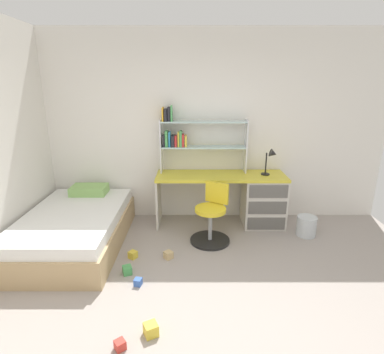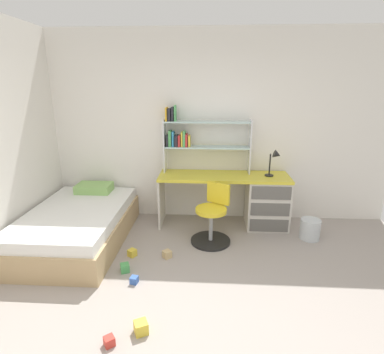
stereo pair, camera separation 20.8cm
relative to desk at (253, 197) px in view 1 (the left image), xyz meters
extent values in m
cube|color=#9E938C|center=(-0.77, -2.11, -0.42)|extent=(5.43, 5.82, 0.02)
cube|color=white|center=(-0.77, 0.33, 0.95)|extent=(5.43, 0.06, 2.73)
cube|color=gold|center=(-0.47, 0.00, 0.32)|extent=(1.83, 0.55, 0.04)
cube|color=beige|center=(0.15, 0.00, -0.06)|extent=(0.58, 0.52, 0.71)
cube|color=beige|center=(-1.37, 0.00, -0.06)|extent=(0.03, 0.50, 0.71)
cube|color=#5E5B57|center=(0.15, -0.26, -0.29)|extent=(0.52, 0.01, 0.18)
cube|color=#5E5B57|center=(0.15, -0.26, -0.06)|extent=(0.52, 0.01, 0.18)
cube|color=#5E5B57|center=(0.15, -0.26, 0.18)|extent=(0.52, 0.01, 0.18)
cube|color=silver|center=(-1.33, 0.16, 0.72)|extent=(0.02, 0.22, 0.76)
cube|color=silver|center=(-0.11, 0.16, 0.72)|extent=(0.02, 0.22, 0.76)
cube|color=silver|center=(-0.72, 0.16, 0.71)|extent=(1.20, 0.22, 0.02)
cube|color=silver|center=(-0.72, 0.16, 1.07)|extent=(1.20, 0.22, 0.02)
cube|color=#26262D|center=(-1.28, 0.16, 0.80)|extent=(0.03, 0.14, 0.16)
cube|color=#4CA559|center=(-1.25, 0.16, 0.83)|extent=(0.04, 0.16, 0.22)
cube|color=#338CBF|center=(-1.20, 0.16, 0.82)|extent=(0.03, 0.15, 0.21)
cube|color=#26262D|center=(-1.16, 0.16, 0.80)|extent=(0.04, 0.18, 0.15)
cube|color=red|center=(-1.11, 0.16, 0.80)|extent=(0.03, 0.15, 0.16)
cube|color=yellow|center=(-1.08, 0.16, 0.82)|extent=(0.02, 0.14, 0.21)
cube|color=#4CA559|center=(-1.04, 0.16, 0.83)|extent=(0.03, 0.15, 0.22)
cube|color=red|center=(-1.01, 0.16, 0.81)|extent=(0.03, 0.15, 0.17)
cube|color=yellow|center=(-0.97, 0.16, 0.80)|extent=(0.03, 0.14, 0.16)
cube|color=gold|center=(-1.29, 0.16, 1.17)|extent=(0.02, 0.19, 0.19)
cube|color=#26262D|center=(-1.25, 0.16, 1.16)|extent=(0.04, 0.17, 0.17)
cube|color=#26262D|center=(-1.21, 0.16, 1.17)|extent=(0.03, 0.13, 0.19)
cube|color=#4CA559|center=(-1.17, 0.16, 1.19)|extent=(0.02, 0.15, 0.22)
cylinder|color=black|center=(0.16, 0.01, 0.35)|extent=(0.12, 0.12, 0.02)
cylinder|color=black|center=(0.16, 0.01, 0.51)|extent=(0.02, 0.02, 0.30)
cone|color=black|center=(0.24, -0.04, 0.66)|extent=(0.12, 0.11, 0.13)
cylinder|color=black|center=(-0.65, -0.55, -0.40)|extent=(0.52, 0.52, 0.03)
cylinder|color=#A5A8AD|center=(-0.65, -0.55, -0.20)|extent=(0.05, 0.05, 0.43)
cylinder|color=yellow|center=(-0.65, -0.55, 0.04)|extent=(0.40, 0.40, 0.05)
cube|color=yellow|center=(-0.56, -0.39, 0.21)|extent=(0.30, 0.20, 0.28)
cube|color=tan|center=(-2.37, -0.64, -0.25)|extent=(1.18, 1.85, 0.32)
cube|color=white|center=(-2.37, -0.64, -0.03)|extent=(1.12, 1.79, 0.14)
cube|color=#8CBF66|center=(-2.37, 0.03, 0.10)|extent=(0.50, 0.32, 0.12)
cylinder|color=silver|center=(0.67, -0.37, -0.28)|extent=(0.26, 0.26, 0.27)
cube|color=#479E51|center=(-1.59, -1.27, -0.37)|extent=(0.12, 0.12, 0.09)
cube|color=#3860B7|center=(-1.44, -1.47, -0.38)|extent=(0.09, 0.09, 0.07)
cube|color=red|center=(-1.45, -2.26, -0.37)|extent=(0.11, 0.11, 0.08)
cube|color=gold|center=(-1.59, -0.95, -0.37)|extent=(0.12, 0.12, 0.09)
cube|color=tan|center=(-1.17, -0.96, -0.37)|extent=(0.13, 0.13, 0.09)
cube|color=gold|center=(-1.22, -2.12, -0.36)|extent=(0.14, 0.14, 0.11)
camera|label=1|loc=(-0.88, -4.17, 1.58)|focal=28.69mm
camera|label=2|loc=(-0.68, -4.16, 1.58)|focal=28.69mm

